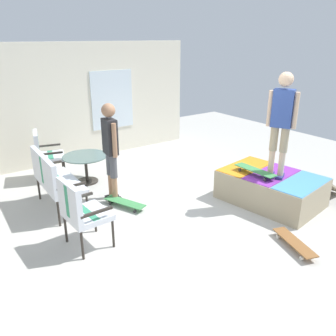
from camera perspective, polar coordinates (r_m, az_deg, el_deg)
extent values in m
cube|color=beige|center=(6.09, 4.34, -7.40)|extent=(12.00, 12.00, 0.10)
cube|color=silver|center=(8.56, -14.88, 10.23)|extent=(0.20, 6.00, 2.70)
cube|color=silver|center=(8.82, -9.09, 10.94)|extent=(0.03, 1.10, 1.40)
cube|color=tan|center=(6.53, 16.40, -3.19)|extent=(1.83, 1.39, 0.53)
cube|color=#4C99D8|center=(6.20, 21.08, -2.34)|extent=(0.70, 1.18, 0.01)
cube|color=purple|center=(6.43, 16.64, -0.99)|extent=(0.70, 1.18, 0.01)
cube|color=orange|center=(6.69, 12.53, 0.26)|extent=(0.70, 1.18, 0.01)
cylinder|color=#B2B2B7|center=(5.99, 13.97, -2.65)|extent=(1.59, 0.29, 0.05)
cube|color=tan|center=(7.29, 19.96, -1.28)|extent=(1.73, 0.99, 0.44)
cylinder|color=#2D2823|center=(5.89, -13.03, -6.04)|extent=(0.04, 0.04, 0.44)
cylinder|color=#2D2823|center=(6.90, -16.59, -2.27)|extent=(0.04, 0.04, 0.44)
cylinder|color=#2D2823|center=(5.76, -17.40, -7.10)|extent=(0.04, 0.04, 0.44)
cylinder|color=#2D2823|center=(6.80, -20.34, -3.09)|extent=(0.04, 0.04, 0.44)
cube|color=silver|center=(6.23, -17.20, -2.30)|extent=(1.27, 0.59, 0.08)
cube|color=#338C66|center=(6.21, -17.24, -1.94)|extent=(1.21, 0.14, 0.00)
cube|color=silver|center=(6.07, -19.59, -0.24)|extent=(1.25, 0.12, 0.50)
cube|color=#338C66|center=(6.07, -19.59, -0.24)|extent=(0.10, 0.09, 0.46)
cube|color=#2D2823|center=(5.63, -15.52, -2.85)|extent=(0.06, 0.47, 0.04)
cube|color=#2D2823|center=(6.72, -18.90, 0.67)|extent=(0.06, 0.47, 0.04)
cylinder|color=#2D2823|center=(7.46, -16.48, -0.52)|extent=(0.04, 0.04, 0.44)
cylinder|color=#2D2823|center=(7.96, -16.83, 0.80)|extent=(0.04, 0.04, 0.44)
cylinder|color=#2D2823|center=(7.45, -20.06, -0.98)|extent=(0.04, 0.04, 0.44)
cylinder|color=#2D2823|center=(7.96, -20.19, 0.38)|extent=(0.04, 0.04, 0.44)
cube|color=silver|center=(7.62, -18.61, 1.77)|extent=(0.74, 0.69, 0.08)
cube|color=#338C66|center=(7.61, -18.65, 2.07)|extent=(0.59, 0.25, 0.00)
cube|color=silver|center=(7.53, -20.64, 3.63)|extent=(0.62, 0.24, 0.50)
cube|color=#338C66|center=(7.53, -20.64, 3.63)|extent=(0.12, 0.11, 0.46)
cube|color=#2D2823|center=(7.29, -18.63, 2.26)|extent=(0.16, 0.46, 0.04)
cube|color=#2D2823|center=(7.85, -18.87, 3.51)|extent=(0.16, 0.46, 0.04)
cylinder|color=#2D2823|center=(5.06, -8.95, -10.49)|extent=(0.04, 0.04, 0.44)
cylinder|color=#2D2823|center=(5.47, -11.82, -8.09)|extent=(0.04, 0.04, 0.44)
cylinder|color=#2D2823|center=(4.88, -13.82, -12.11)|extent=(0.04, 0.04, 0.44)
cylinder|color=#2D2823|center=(5.32, -16.36, -9.47)|extent=(0.04, 0.04, 0.44)
cube|color=silver|center=(5.05, -12.99, -7.45)|extent=(0.65, 0.58, 0.08)
cube|color=#338C66|center=(5.03, -13.03, -7.02)|extent=(0.58, 0.13, 0.00)
cube|color=silver|center=(4.84, -15.76, -5.16)|extent=(0.62, 0.11, 0.50)
cube|color=#338C66|center=(4.84, -15.76, -5.16)|extent=(0.10, 0.09, 0.46)
cube|color=#2D2823|center=(4.74, -11.58, -7.09)|extent=(0.06, 0.47, 0.04)
cube|color=#2D2823|center=(5.22, -14.55, -4.66)|extent=(0.06, 0.47, 0.04)
cylinder|color=#2D2823|center=(7.29, -13.19, -0.23)|extent=(0.06, 0.06, 0.55)
cylinder|color=#2D2823|center=(7.39, -13.02, -2.11)|extent=(0.44, 0.44, 0.03)
cylinder|color=slate|center=(7.20, -13.37, 1.89)|extent=(0.90, 0.90, 0.02)
cube|color=black|center=(6.45, -8.58, -5.16)|extent=(0.13, 0.25, 0.05)
cylinder|color=#9E7051|center=(6.35, -8.69, -3.26)|extent=(0.10, 0.10, 0.42)
cylinder|color=#4C4C51|center=(6.20, -8.90, 0.27)|extent=(0.13, 0.13, 0.42)
cube|color=black|center=(6.59, -9.15, -4.59)|extent=(0.13, 0.25, 0.05)
cylinder|color=#9E7051|center=(6.50, -9.27, -2.73)|extent=(0.10, 0.10, 0.42)
cylinder|color=#4C4C51|center=(6.34, -9.48, 0.74)|extent=(0.13, 0.13, 0.42)
cube|color=#262628|center=(6.11, -9.47, 5.07)|extent=(0.33, 0.21, 0.62)
sphere|color=#9E7051|center=(6.01, -9.73, 9.27)|extent=(0.24, 0.24, 0.24)
cylinder|color=#9E7051|center=(5.94, -8.74, 4.45)|extent=(0.08, 0.08, 0.59)
cylinder|color=#9E7051|center=(6.30, -10.14, 5.31)|extent=(0.08, 0.08, 0.59)
cube|color=navy|center=(6.32, 16.30, -1.02)|extent=(0.21, 0.26, 0.05)
cylinder|color=beige|center=(6.24, 16.51, 0.96)|extent=(0.10, 0.10, 0.42)
cylinder|color=tan|center=(6.12, 16.90, 4.63)|extent=(0.13, 0.13, 0.42)
cube|color=navy|center=(6.29, 17.80, -1.28)|extent=(0.21, 0.26, 0.05)
cylinder|color=beige|center=(6.21, 18.03, 0.71)|extent=(0.10, 0.10, 0.42)
cylinder|color=tan|center=(6.09, 18.46, 4.38)|extent=(0.13, 0.13, 0.42)
cube|color=#334C99|center=(5.99, 18.22, 9.23)|extent=(0.37, 0.30, 0.61)
sphere|color=beige|center=(5.92, 18.72, 13.53)|extent=(0.23, 0.23, 0.23)
cylinder|color=beige|center=(6.03, 16.32, 9.31)|extent=(0.08, 0.08, 0.58)
cylinder|color=beige|center=(5.96, 20.10, 8.77)|extent=(0.08, 0.08, 0.58)
cube|color=#3F8C4C|center=(6.19, -7.07, -5.54)|extent=(0.82, 0.49, 0.02)
cylinder|color=#333333|center=(6.44, -8.55, -5.19)|extent=(0.06, 0.05, 0.06)
cylinder|color=#333333|center=(6.33, -9.49, -5.71)|extent=(0.06, 0.05, 0.06)
cylinder|color=#333333|center=(6.12, -4.52, -6.46)|extent=(0.06, 0.05, 0.06)
cylinder|color=#333333|center=(6.01, -5.43, -7.04)|extent=(0.06, 0.05, 0.06)
cube|color=brown|center=(5.35, 19.94, -11.28)|extent=(0.82, 0.45, 0.02)
cylinder|color=silver|center=(5.62, 18.87, -10.31)|extent=(0.06, 0.05, 0.06)
cylinder|color=silver|center=(5.53, 17.48, -10.64)|extent=(0.06, 0.05, 0.06)
cylinder|color=silver|center=(5.25, 22.39, -13.16)|extent=(0.06, 0.05, 0.06)
cylinder|color=silver|center=(5.16, 20.95, -13.58)|extent=(0.06, 0.05, 0.06)
cube|color=#3F8C4C|center=(6.26, 14.04, -0.32)|extent=(0.80, 0.21, 0.01)
cylinder|color=#333333|center=(6.51, 12.58, 0.01)|extent=(0.06, 0.03, 0.06)
cylinder|color=#333333|center=(6.40, 11.62, -0.29)|extent=(0.06, 0.03, 0.06)
cylinder|color=#333333|center=(6.19, 16.43, -1.48)|extent=(0.06, 0.03, 0.06)
cylinder|color=#333333|center=(6.07, 15.50, -1.83)|extent=(0.06, 0.03, 0.06)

